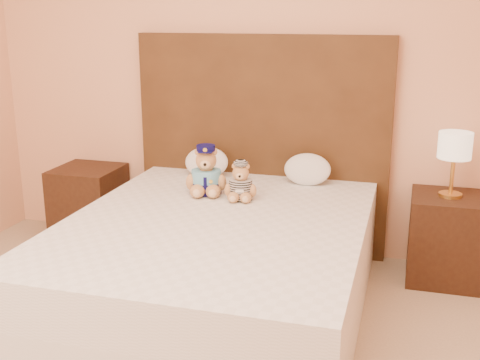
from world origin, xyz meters
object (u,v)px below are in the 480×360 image
Objects in this scene: teddy_prisoner at (241,181)px; pillow_left at (206,161)px; lamp at (455,149)px; teddy_police at (206,170)px; bed at (216,266)px; nightstand_right at (446,238)px; nightstand_left at (89,204)px; pillow_right at (307,168)px.

pillow_left is (-0.37, 0.45, -0.01)m from teddy_prisoner.
teddy_police is at bearing -166.00° from lamp.
teddy_prisoner is (0.24, -0.05, -0.04)m from teddy_police.
pillow_left is (-1.59, 0.03, -0.19)m from lamp.
bed is 3.64× the size of nightstand_right.
lamp is 1.30× the size of pillow_left.
pillow_left is at bearing 1.89° from nightstand_left.
nightstand_left is 1.79× the size of pillow_left.
bed is 6.52× the size of pillow_right.
teddy_prisoner reaches higher than nightstand_left.
pillow_left is at bearing 178.92° from lamp.
bed is 5.00× the size of lamp.
pillow_left is 1.00× the size of pillow_right.
teddy_prisoner is 0.75× the size of pillow_right.
nightstand_left is 1.38× the size of lamp.
lamp is (2.50, 0.00, 0.57)m from nightstand_left.
teddy_police is at bearing -166.00° from nightstand_right.
lamp is at bearing -1.08° from pillow_left.
bed is 1.59m from lamp.
pillow_right is (1.61, 0.03, 0.38)m from nightstand_left.
pillow_right is at bearing 178.08° from lamp.
teddy_prisoner is at bearing -17.98° from nightstand_left.
teddy_police reaches higher than pillow_right.
pillow_right reaches higher than nightstand_left.
teddy_prisoner is (0.03, 0.38, 0.39)m from bed.
bed is at bearing -113.26° from pillow_right.
pillow_left reaches higher than nightstand_left.
teddy_prisoner is (-1.22, -0.42, -0.18)m from lamp.
nightstand_left is 1.65m from pillow_right.
lamp reaches higher than pillow_left.
nightstand_right is 1.38× the size of lamp.
bed is 0.98m from pillow_right.
lamp is 1.31× the size of teddy_police.
nightstand_left is 2.56m from lamp.
bed is 0.98m from pillow_left.
teddy_prisoner is 0.55m from pillow_right.
nightstand_left is 1.19m from teddy_police.
teddy_prisoner reaches higher than bed.
teddy_police is 0.42m from pillow_left.
bed is 8.75× the size of teddy_prisoner.
pillow_left and pillow_right have the same top height.
nightstand_right is 1.80× the size of teddy_police.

